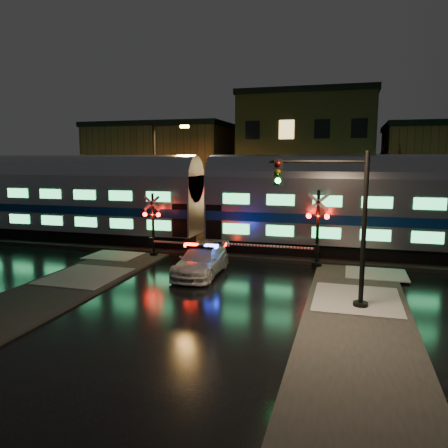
{
  "coord_description": "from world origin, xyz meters",
  "views": [
    {
      "loc": [
        6.01,
        -21.39,
        5.96
      ],
      "look_at": [
        -0.85,
        2.5,
        2.2
      ],
      "focal_mm": 35.0,
      "sensor_mm": 36.0,
      "label": 1
    }
  ],
  "objects_px": {
    "crossing_signal_left": "(158,232)",
    "crossing_signal_right": "(311,236)",
    "traffic_light": "(338,226)",
    "police_car": "(201,261)",
    "streetlight": "(158,172)"
  },
  "relations": [
    {
      "from": "police_car",
      "to": "crossing_signal_left",
      "type": "xyz_separation_m",
      "value": [
        -3.75,
        2.97,
        0.87
      ]
    },
    {
      "from": "traffic_light",
      "to": "streetlight",
      "type": "relative_size",
      "value": 0.73
    },
    {
      "from": "crossing_signal_right",
      "to": "traffic_light",
      "type": "bearing_deg",
      "value": -76.12
    },
    {
      "from": "crossing_signal_left",
      "to": "crossing_signal_right",
      "type": "bearing_deg",
      "value": 0.05
    },
    {
      "from": "crossing_signal_left",
      "to": "traffic_light",
      "type": "bearing_deg",
      "value": -30.63
    },
    {
      "from": "crossing_signal_right",
      "to": "crossing_signal_left",
      "type": "relative_size",
      "value": 1.1
    },
    {
      "from": "crossing_signal_right",
      "to": "traffic_light",
      "type": "xyz_separation_m",
      "value": [
        1.55,
        -6.26,
        1.55
      ]
    },
    {
      "from": "traffic_light",
      "to": "police_car",
      "type": "bearing_deg",
      "value": 144.46
    },
    {
      "from": "police_car",
      "to": "crossing_signal_right",
      "type": "height_order",
      "value": "crossing_signal_right"
    },
    {
      "from": "police_car",
      "to": "traffic_light",
      "type": "bearing_deg",
      "value": -27.11
    },
    {
      "from": "crossing_signal_left",
      "to": "traffic_light",
      "type": "xyz_separation_m",
      "value": [
        10.56,
        -6.25,
        1.72
      ]
    },
    {
      "from": "crossing_signal_right",
      "to": "traffic_light",
      "type": "height_order",
      "value": "traffic_light"
    },
    {
      "from": "streetlight",
      "to": "crossing_signal_left",
      "type": "bearing_deg",
      "value": -66.13
    },
    {
      "from": "police_car",
      "to": "crossing_signal_right",
      "type": "bearing_deg",
      "value": 28.15
    },
    {
      "from": "police_car",
      "to": "crossing_signal_right",
      "type": "distance_m",
      "value": 6.14
    }
  ]
}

